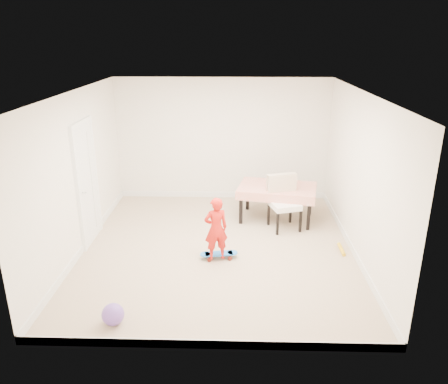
{
  "coord_description": "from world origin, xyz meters",
  "views": [
    {
      "loc": [
        0.3,
        -6.6,
        3.42
      ],
      "look_at": [
        0.1,
        0.2,
        0.95
      ],
      "focal_mm": 35.0,
      "sensor_mm": 36.0,
      "label": 1
    }
  ],
  "objects_px": {
    "dining_table": "(277,203)",
    "skateboard": "(219,256)",
    "balloon": "(113,314)",
    "dining_chair": "(285,203)",
    "child": "(216,231)"
  },
  "relations": [
    {
      "from": "dining_table",
      "to": "skateboard",
      "type": "bearing_deg",
      "value": -111.65
    },
    {
      "from": "skateboard",
      "to": "balloon",
      "type": "height_order",
      "value": "balloon"
    },
    {
      "from": "dining_chair",
      "to": "skateboard",
      "type": "relative_size",
      "value": 1.64
    },
    {
      "from": "dining_table",
      "to": "child",
      "type": "distance_m",
      "value": 2.03
    },
    {
      "from": "dining_table",
      "to": "balloon",
      "type": "distance_m",
      "value": 4.09
    },
    {
      "from": "dining_table",
      "to": "balloon",
      "type": "bearing_deg",
      "value": -113.08
    },
    {
      "from": "balloon",
      "to": "skateboard",
      "type": "bearing_deg",
      "value": 54.38
    },
    {
      "from": "child",
      "to": "balloon",
      "type": "relative_size",
      "value": 3.69
    },
    {
      "from": "dining_table",
      "to": "skateboard",
      "type": "distance_m",
      "value": 1.97
    },
    {
      "from": "dining_table",
      "to": "skateboard",
      "type": "height_order",
      "value": "dining_table"
    },
    {
      "from": "dining_chair",
      "to": "skateboard",
      "type": "height_order",
      "value": "dining_chair"
    },
    {
      "from": "skateboard",
      "to": "child",
      "type": "relative_size",
      "value": 0.59
    },
    {
      "from": "dining_chair",
      "to": "child",
      "type": "height_order",
      "value": "child"
    },
    {
      "from": "dining_chair",
      "to": "balloon",
      "type": "height_order",
      "value": "dining_chair"
    },
    {
      "from": "balloon",
      "to": "child",
      "type": "bearing_deg",
      "value": 54.3
    }
  ]
}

